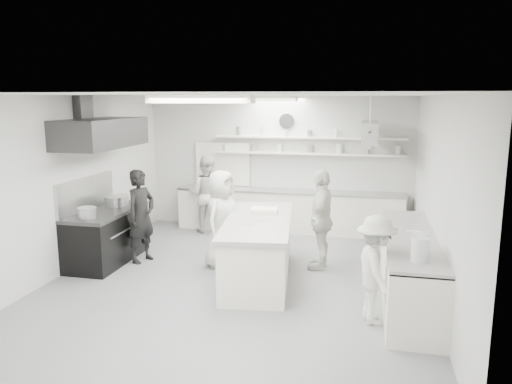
% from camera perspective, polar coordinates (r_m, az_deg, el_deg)
% --- Properties ---
extents(floor, '(6.00, 7.00, 0.02)m').
position_cam_1_polar(floor, '(8.31, -1.90, -10.13)').
color(floor, gray).
rests_on(floor, ground).
extents(ceiling, '(6.00, 7.00, 0.02)m').
position_cam_1_polar(ceiling, '(7.77, -2.04, 11.18)').
color(ceiling, silver).
rests_on(ceiling, wall_back).
extents(wall_back, '(6.00, 0.04, 3.00)m').
position_cam_1_polar(wall_back, '(11.28, 2.54, 3.34)').
color(wall_back, silver).
rests_on(wall_back, floor).
extents(wall_front, '(6.00, 0.04, 3.00)m').
position_cam_1_polar(wall_front, '(4.70, -12.91, -7.50)').
color(wall_front, silver).
rests_on(wall_front, floor).
extents(wall_left, '(0.04, 7.00, 3.00)m').
position_cam_1_polar(wall_left, '(9.12, -20.52, 0.91)').
color(wall_left, silver).
rests_on(wall_left, floor).
extents(wall_right, '(0.04, 7.00, 3.00)m').
position_cam_1_polar(wall_right, '(7.72, 20.13, -0.75)').
color(wall_right, silver).
rests_on(wall_right, floor).
extents(stove, '(0.80, 1.80, 0.90)m').
position_cam_1_polar(stove, '(9.47, -16.75, -5.03)').
color(stove, black).
rests_on(stove, floor).
extents(exhaust_hood, '(0.85, 2.00, 0.50)m').
position_cam_1_polar(exhaust_hood, '(9.16, -17.39, 6.50)').
color(exhaust_hood, '#343435').
rests_on(exhaust_hood, wall_left).
extents(back_counter, '(5.00, 0.60, 0.92)m').
position_cam_1_polar(back_counter, '(11.12, 3.74, -2.22)').
color(back_counter, white).
rests_on(back_counter, floor).
extents(shelf_lower, '(4.20, 0.26, 0.04)m').
position_cam_1_polar(shelf_lower, '(11.02, 6.02, 4.43)').
color(shelf_lower, white).
rests_on(shelf_lower, wall_back).
extents(shelf_upper, '(4.20, 0.26, 0.04)m').
position_cam_1_polar(shelf_upper, '(10.99, 6.06, 6.24)').
color(shelf_upper, white).
rests_on(shelf_upper, wall_back).
extents(pass_through_window, '(1.30, 0.04, 1.00)m').
position_cam_1_polar(pass_through_window, '(11.57, -3.84, 3.26)').
color(pass_through_window, black).
rests_on(pass_through_window, wall_back).
extents(wall_clock, '(0.32, 0.05, 0.32)m').
position_cam_1_polar(wall_clock, '(11.12, 3.57, 8.14)').
color(wall_clock, white).
rests_on(wall_clock, wall_back).
extents(right_counter, '(0.74, 3.30, 0.94)m').
position_cam_1_polar(right_counter, '(7.75, 17.23, -8.42)').
color(right_counter, white).
rests_on(right_counter, floor).
extents(pot_rack, '(0.30, 1.60, 0.40)m').
position_cam_1_polar(pot_rack, '(9.93, 12.93, 6.72)').
color(pot_rack, '#B1B1B2').
rests_on(pot_rack, ceiling).
extents(light_fixture_front, '(1.30, 0.25, 0.10)m').
position_cam_1_polar(light_fixture_front, '(6.04, -6.44, 10.59)').
color(light_fixture_front, white).
rests_on(light_fixture_front, ceiling).
extents(light_fixture_rear, '(1.30, 0.25, 0.10)m').
position_cam_1_polar(light_fixture_rear, '(9.52, 0.77, 10.68)').
color(light_fixture_rear, white).
rests_on(light_fixture_rear, ceiling).
extents(prep_island, '(1.29, 2.71, 0.96)m').
position_cam_1_polar(prep_island, '(8.24, 0.27, -6.70)').
color(prep_island, white).
rests_on(prep_island, floor).
extents(stove_pot, '(0.37, 0.37, 0.23)m').
position_cam_1_polar(stove_pot, '(9.64, -15.91, -1.18)').
color(stove_pot, '#B1B1B2').
rests_on(stove_pot, stove).
extents(cook_stove, '(0.59, 0.72, 1.70)m').
position_cam_1_polar(cook_stove, '(9.22, -13.06, -2.71)').
color(cook_stove, black).
rests_on(cook_stove, floor).
extents(cook_back, '(0.86, 0.68, 1.72)m').
position_cam_1_polar(cook_back, '(11.03, -5.72, -0.22)').
color(cook_back, silver).
rests_on(cook_back, floor).
extents(cook_island_left, '(0.72, 0.94, 1.73)m').
position_cam_1_polar(cook_island_left, '(8.74, -4.03, -3.09)').
color(cook_island_left, silver).
rests_on(cook_island_left, floor).
extents(cook_island_right, '(0.49, 1.05, 1.75)m').
position_cam_1_polar(cook_island_right, '(8.69, 7.52, -3.15)').
color(cook_island_right, silver).
rests_on(cook_island_right, floor).
extents(cook_right, '(0.78, 1.06, 1.46)m').
position_cam_1_polar(cook_right, '(6.77, 13.61, -8.69)').
color(cook_right, silver).
rests_on(cook_right, floor).
extents(bowl_island_a, '(0.29, 0.29, 0.06)m').
position_cam_1_polar(bowl_island_a, '(8.09, 0.49, -3.28)').
color(bowl_island_a, '#B1B1B2').
rests_on(bowl_island_a, prep_island).
extents(bowl_island_b, '(0.19, 0.19, 0.06)m').
position_cam_1_polar(bowl_island_b, '(7.81, -1.07, -3.80)').
color(bowl_island_b, white).
rests_on(bowl_island_b, prep_island).
extents(bowl_right, '(0.27, 0.27, 0.06)m').
position_cam_1_polar(bowl_right, '(7.75, 17.72, -4.60)').
color(bowl_right, white).
rests_on(bowl_right, right_counter).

